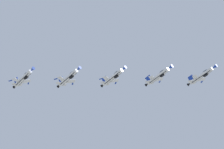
{
  "coord_description": "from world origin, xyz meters",
  "views": [
    {
      "loc": [
        3.82,
        -0.08,
        1.6
      ],
      "look_at": [
        17.5,
        117.12,
        121.97
      ],
      "focal_mm": 61.35,
      "sensor_mm": 36.0,
      "label": 1
    }
  ],
  "objects_px": {
    "fighter_jet_left_outer": "(69,77)",
    "fighter_jet_right_outer": "(23,78)",
    "fighter_jet_lead": "(202,76)",
    "fighter_jet_right_wing": "(113,77)",
    "fighter_jet_left_wing": "(158,76)"
  },
  "relations": [
    {
      "from": "fighter_jet_lead",
      "to": "fighter_jet_left_outer",
      "type": "height_order",
      "value": "fighter_jet_lead"
    },
    {
      "from": "fighter_jet_lead",
      "to": "fighter_jet_right_outer",
      "type": "relative_size",
      "value": 1.0
    },
    {
      "from": "fighter_jet_right_wing",
      "to": "fighter_jet_right_outer",
      "type": "relative_size",
      "value": 1.0
    },
    {
      "from": "fighter_jet_left_wing",
      "to": "fighter_jet_right_wing",
      "type": "height_order",
      "value": "fighter_jet_right_wing"
    },
    {
      "from": "fighter_jet_left_outer",
      "to": "fighter_jet_lead",
      "type": "bearing_deg",
      "value": 137.47
    },
    {
      "from": "fighter_jet_left_wing",
      "to": "fighter_jet_right_wing",
      "type": "bearing_deg",
      "value": -45.84
    },
    {
      "from": "fighter_jet_lead",
      "to": "fighter_jet_right_wing",
      "type": "height_order",
      "value": "fighter_jet_right_wing"
    },
    {
      "from": "fighter_jet_left_outer",
      "to": "fighter_jet_right_outer",
      "type": "xyz_separation_m",
      "value": [
        -19.8,
        3.54,
        0.82
      ]
    },
    {
      "from": "fighter_jet_right_wing",
      "to": "fighter_jet_left_outer",
      "type": "bearing_deg",
      "value": -37.49
    },
    {
      "from": "fighter_jet_lead",
      "to": "fighter_jet_left_outer",
      "type": "distance_m",
      "value": 58.0
    },
    {
      "from": "fighter_jet_left_outer",
      "to": "fighter_jet_right_wing",
      "type": "bearing_deg",
      "value": 142.51
    },
    {
      "from": "fighter_jet_right_wing",
      "to": "fighter_jet_left_outer",
      "type": "distance_m",
      "value": 19.56
    },
    {
      "from": "fighter_jet_lead",
      "to": "fighter_jet_right_wing",
      "type": "xyz_separation_m",
      "value": [
        -38.06,
        6.64,
        1.32
      ]
    },
    {
      "from": "fighter_jet_left_outer",
      "to": "fighter_jet_left_wing",
      "type": "bearing_deg",
      "value": 138.29
    },
    {
      "from": "fighter_jet_left_outer",
      "to": "fighter_jet_right_outer",
      "type": "bearing_deg",
      "value": -45.32
    }
  ]
}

